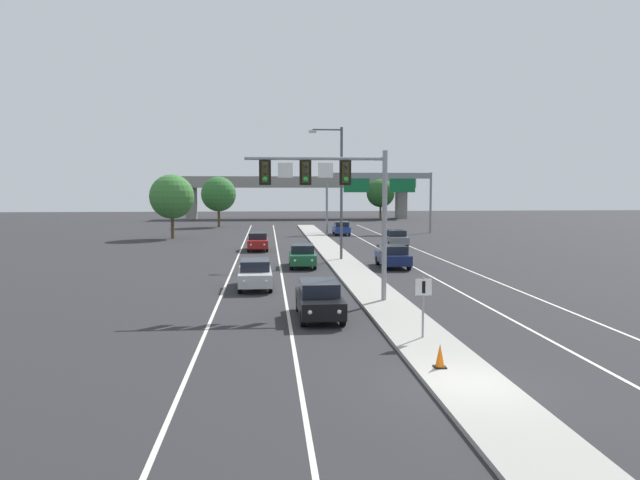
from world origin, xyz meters
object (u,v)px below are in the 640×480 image
at_px(car_oncoming_silver, 255,274).
at_px(traffic_cone_median_nose, 440,356).
at_px(street_lamp_median, 339,185).
at_px(median_sign_post, 423,298).
at_px(car_oncoming_red, 258,241).
at_px(overhead_signal_mast, 336,190).
at_px(car_oncoming_green, 302,255).
at_px(car_oncoming_black, 319,299).
at_px(car_receding_blue, 341,228).
at_px(tree_far_left_a, 219,194).
at_px(tree_far_left_b, 172,197).
at_px(car_receding_grey, 395,238).
at_px(highway_sign_gantry, 379,183).
at_px(car_receding_navy, 393,256).
at_px(tree_far_right_a, 381,193).

xyz_separation_m(car_oncoming_silver, traffic_cone_median_nose, (5.87, -16.01, -0.31)).
bearing_deg(street_lamp_median, traffic_cone_median_nose, -90.49).
xyz_separation_m(median_sign_post, car_oncoming_red, (-6.47, 33.05, -0.77)).
distance_m(overhead_signal_mast, car_oncoming_red, 26.37).
relative_size(car_oncoming_green, traffic_cone_median_nose, 6.08).
bearing_deg(car_oncoming_black, car_oncoming_red, 96.08).
height_order(median_sign_post, traffic_cone_median_nose, median_sign_post).
distance_m(car_receding_blue, tree_far_left_a, 22.81).
distance_m(median_sign_post, tree_far_left_b, 49.43).
relative_size(median_sign_post, tree_far_left_b, 0.31).
bearing_deg(car_oncoming_green, tree_far_left_a, 101.75).
relative_size(median_sign_post, street_lamp_median, 0.22).
height_order(car_oncoming_green, tree_far_left_b, tree_far_left_b).
xyz_separation_m(overhead_signal_mast, car_receding_grey, (8.92, 28.07, -4.66)).
bearing_deg(median_sign_post, highway_sign_gantry, 81.16).
distance_m(car_oncoming_black, car_receding_grey, 32.75).
relative_size(median_sign_post, car_receding_blue, 0.49).
height_order(car_receding_navy, car_receding_grey, same).
bearing_deg(car_receding_navy, median_sign_post, -98.85).
height_order(traffic_cone_median_nose, tree_far_left_b, tree_far_left_b).
relative_size(overhead_signal_mast, tree_far_left_b, 1.02).
relative_size(car_oncoming_black, traffic_cone_median_nose, 6.06).
bearing_deg(highway_sign_gantry, tree_far_right_a, 79.00).
xyz_separation_m(overhead_signal_mast, car_oncoming_red, (-4.12, 25.62, -4.66)).
relative_size(car_oncoming_green, car_receding_blue, 1.00).
xyz_separation_m(car_oncoming_green, traffic_cone_median_nose, (2.72, -24.92, -0.31)).
xyz_separation_m(car_receding_grey, traffic_cone_median_nose, (-7.00, -39.18, -0.31)).
relative_size(car_receding_navy, traffic_cone_median_nose, 6.04).
relative_size(car_oncoming_silver, car_receding_grey, 1.01).
distance_m(median_sign_post, car_receding_navy, 20.62).
bearing_deg(tree_far_right_a, tree_far_left_b, -128.84).
relative_size(car_receding_grey, tree_far_right_a, 0.62).
xyz_separation_m(car_oncoming_red, tree_far_right_a, (20.84, 51.40, 3.88)).
bearing_deg(highway_sign_gantry, car_receding_grey, -95.40).
bearing_deg(car_oncoming_black, street_lamp_median, 80.99).
bearing_deg(car_oncoming_silver, overhead_signal_mast, -51.13).
distance_m(car_oncoming_black, car_oncoming_silver, 8.54).
distance_m(highway_sign_gantry, tree_far_left_a, 24.88).
xyz_separation_m(car_oncoming_green, car_oncoming_red, (-3.31, 11.81, 0.00)).
height_order(street_lamp_median, car_receding_grey, street_lamp_median).
xyz_separation_m(car_receding_navy, traffic_cone_median_nose, (-3.61, -24.04, -0.31)).
xyz_separation_m(overhead_signal_mast, tree_far_left_a, (-10.19, 58.91, -0.76)).
bearing_deg(street_lamp_median, car_oncoming_silver, -116.50).
bearing_deg(car_oncoming_green, overhead_signal_mast, -86.64).
height_order(car_oncoming_silver, traffic_cone_median_nose, car_oncoming_silver).
relative_size(car_oncoming_green, tree_far_right_a, 0.63).
height_order(street_lamp_median, tree_far_left_a, street_lamp_median).
height_order(car_oncoming_black, tree_far_left_b, tree_far_left_b).
xyz_separation_m(tree_far_left_a, tree_far_right_a, (26.90, 18.12, -0.02)).
xyz_separation_m(car_receding_grey, car_receding_blue, (-3.36, 14.78, 0.00)).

